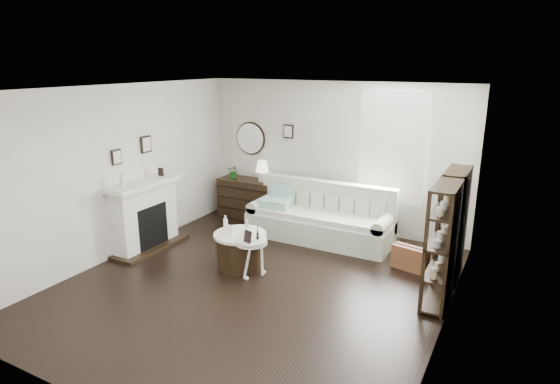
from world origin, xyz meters
The scene contains 18 objects.
room centered at (0.73, 2.70, 1.60)m, with size 5.50×5.50×5.50m.
fireplace centered at (-2.32, 0.30, 0.54)m, with size 0.50×1.40×1.84m.
shelf_unit_far centered at (2.33, 1.55, 0.80)m, with size 0.30×0.80×1.60m.
shelf_unit_near centered at (2.33, 0.65, 0.80)m, with size 0.30×0.80×1.60m.
sofa centered at (0.08, 2.08, 0.32)m, with size 2.53×0.87×0.98m.
quilt centered at (-0.74, 1.95, 0.58)m, with size 0.55×0.45×0.14m, color #238366.
suitcase centered at (1.79, 1.51, 0.18)m, with size 0.55×0.18×0.36m, color brown.
dresser centered at (-1.68, 2.47, 0.39)m, with size 1.17×0.50×0.78m.
table_lamp centered at (-1.34, 2.47, 0.98)m, with size 0.26×0.26×0.41m, color beige, non-canonical shape.
potted_plant centered at (-1.97, 2.42, 0.91)m, with size 0.25×0.21×0.27m, color #1A5B1C.
drum_table centered at (-0.50, 0.38, 0.28)m, with size 0.79×0.79×0.55m.
pedestal_table centered at (-0.21, 0.23, 0.51)m, with size 0.47×0.47×0.56m.
eiffel_drum centered at (-0.41, 0.44, 0.65)m, with size 0.12×0.12×0.20m, color black, non-canonical shape.
bottle_drum centered at (-0.70, 0.29, 0.69)m, with size 0.06×0.06×0.28m, color silver.
card_frame_drum centered at (-0.56, 0.18, 0.64)m, with size 0.14×0.01×0.18m, color white.
eiffel_ped centered at (-0.12, 0.26, 0.66)m, with size 0.11×0.11×0.19m, color black, non-canonical shape.
flask_ped centered at (-0.29, 0.25, 0.70)m, with size 0.15×0.15×0.28m, color silver, non-canonical shape.
card_frame_ped centered at (-0.19, 0.11, 0.65)m, with size 0.13×0.01×0.17m, color black.
Camera 1 is at (3.13, -5.11, 3.04)m, focal length 30.00 mm.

